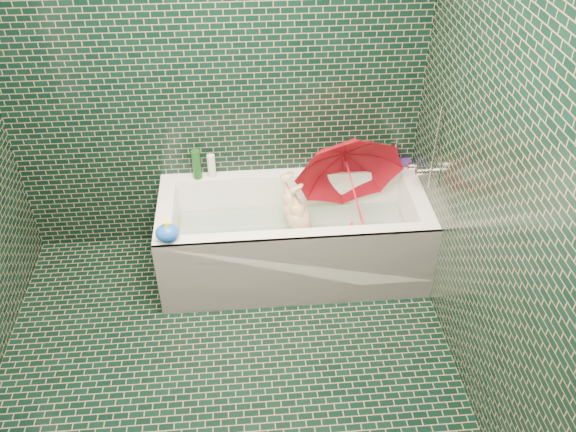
{
  "coord_description": "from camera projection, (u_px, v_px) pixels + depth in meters",
  "views": [
    {
      "loc": [
        0.15,
        -2.03,
        2.82
      ],
      "look_at": [
        0.4,
        0.82,
        0.59
      ],
      "focal_mm": 38.0,
      "sensor_mm": 36.0,
      "label": 1
    }
  ],
  "objects": [
    {
      "name": "wall_right",
      "position": [
        511.0,
        201.0,
        2.64
      ],
      "size": [
        0.0,
        2.8,
        2.8
      ],
      "primitive_type": "plane",
      "rotation": [
        1.57,
        0.0,
        -1.57
      ],
      "color": "black",
      "rests_on": "floor"
    },
    {
      "name": "wall_back",
      "position": [
        213.0,
        74.0,
        3.65
      ],
      "size": [
        2.8,
        0.0,
        2.8
      ],
      "primitive_type": "plane",
      "rotation": [
        1.57,
        0.0,
        0.0
      ],
      "color": "black",
      "rests_on": "floor"
    },
    {
      "name": "child",
      "position": [
        302.0,
        228.0,
        3.99
      ],
      "size": [
        0.86,
        0.48,
        0.35
      ],
      "primitive_type": "imported",
      "rotation": [
        -1.36,
        0.0,
        -1.32
      ],
      "color": "#D7B386",
      "rests_on": "bathtub"
    },
    {
      "name": "bottle_left_short",
      "position": [
        212.0,
        166.0,
        3.98
      ],
      "size": [
        0.07,
        0.07,
        0.16
      ],
      "primitive_type": "cylinder",
      "rotation": [
        0.0,
        0.0,
        -0.42
      ],
      "color": "white",
      "rests_on": "bathtub"
    },
    {
      "name": "soap_bottle_b",
      "position": [
        406.0,
        167.0,
        4.12
      ],
      "size": [
        0.1,
        0.1,
        0.18
      ],
      "primitive_type": "imported",
      "rotation": [
        0.0,
        0.0,
        0.19
      ],
      "color": "#3D1D6D",
      "rests_on": "bathtub"
    },
    {
      "name": "umbrella",
      "position": [
        353.0,
        188.0,
        3.82
      ],
      "size": [
        0.9,
        0.89,
        1.0
      ],
      "primitive_type": "imported",
      "rotation": [
        0.42,
        -0.37,
        -0.06
      ],
      "color": "red",
      "rests_on": "bathtub"
    },
    {
      "name": "rubber_duck",
      "position": [
        385.0,
        165.0,
        4.07
      ],
      "size": [
        0.12,
        0.1,
        0.09
      ],
      "rotation": [
        0.0,
        0.0,
        -0.3
      ],
      "color": "#FFFE1A",
      "rests_on": "bathtub"
    },
    {
      "name": "bottle_right_tall",
      "position": [
        383.0,
        158.0,
        4.03
      ],
      "size": [
        0.06,
        0.06,
        0.2
      ],
      "primitive_type": "cylinder",
      "rotation": [
        0.0,
        0.0,
        -0.03
      ],
      "color": "#124017",
      "rests_on": "bathtub"
    },
    {
      "name": "bathtub",
      "position": [
        293.0,
        244.0,
        4.01
      ],
      "size": [
        1.7,
        0.75,
        0.55
      ],
      "color": "white",
      "rests_on": "floor"
    },
    {
      "name": "water",
      "position": [
        293.0,
        232.0,
        3.97
      ],
      "size": [
        1.48,
        0.53,
        0.0
      ],
      "primitive_type": "cube",
      "color": "silver",
      "rests_on": "bathtub"
    },
    {
      "name": "bath_toy",
      "position": [
        167.0,
        233.0,
        3.48
      ],
      "size": [
        0.15,
        0.13,
        0.13
      ],
      "rotation": [
        0.0,
        0.0,
        -0.14
      ],
      "color": "blue",
      "rests_on": "bathtub"
    },
    {
      "name": "floor",
      "position": [
        228.0,
        398.0,
        3.32
      ],
      "size": [
        2.8,
        2.8,
        0.0
      ],
      "primitive_type": "plane",
      "color": "black",
      "rests_on": "ground"
    },
    {
      "name": "soap_bottle_c",
      "position": [
        384.0,
        168.0,
        4.11
      ],
      "size": [
        0.16,
        0.16,
        0.19
      ],
      "primitive_type": "imported",
      "rotation": [
        0.0,
        0.0,
        -0.12
      ],
      "color": "#124017",
      "rests_on": "bathtub"
    },
    {
      "name": "bath_mat",
      "position": [
        293.0,
        249.0,
        4.06
      ],
      "size": [
        1.35,
        0.47,
        0.01
      ],
      "primitive_type": "cube",
      "color": "green",
      "rests_on": "bathtub"
    },
    {
      "name": "bottle_left_tall",
      "position": [
        197.0,
        165.0,
        3.96
      ],
      "size": [
        0.07,
        0.07,
        0.2
      ],
      "primitive_type": "cylinder",
      "rotation": [
        0.0,
        0.0,
        -0.18
      ],
      "color": "#124017",
      "rests_on": "bathtub"
    },
    {
      "name": "faucet",
      "position": [
        426.0,
        166.0,
        3.73
      ],
      "size": [
        0.18,
        0.19,
        0.55
      ],
      "color": "silver",
      "rests_on": "wall_right"
    },
    {
      "name": "bottle_right_pump",
      "position": [
        393.0,
        156.0,
        4.05
      ],
      "size": [
        0.05,
        0.05,
        0.2
      ],
      "primitive_type": "cylinder",
      "rotation": [
        0.0,
        0.0,
        -0.03
      ],
      "color": "silver",
      "rests_on": "bathtub"
    },
    {
      "name": "soap_bottle_a",
      "position": [
        388.0,
        167.0,
        4.13
      ],
      "size": [
        0.14,
        0.14,
        0.28
      ],
      "primitive_type": "imported",
      "rotation": [
        0.0,
        0.0,
        0.41
      ],
      "color": "white",
      "rests_on": "bathtub"
    }
  ]
}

